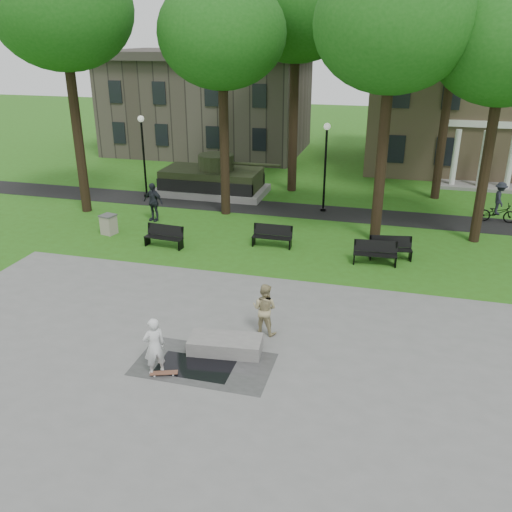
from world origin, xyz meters
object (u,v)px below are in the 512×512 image
(friend_watching, at_px, (265,309))
(park_bench_0, at_px, (164,236))
(trash_bin, at_px, (109,224))
(cyclist, at_px, (498,206))
(skateboarder, at_px, (154,346))
(concrete_block, at_px, (225,345))

(friend_watching, bearing_deg, park_bench_0, -33.25)
(park_bench_0, height_order, trash_bin, park_bench_0)
(trash_bin, bearing_deg, cyclist, 20.12)
(skateboarder, relative_size, friend_watching, 1.02)
(cyclist, bearing_deg, concrete_block, 145.78)
(concrete_block, relative_size, cyclist, 1.05)
(friend_watching, height_order, cyclist, cyclist)
(friend_watching, height_order, park_bench_0, friend_watching)
(cyclist, height_order, park_bench_0, cyclist)
(skateboarder, bearing_deg, park_bench_0, -109.41)
(concrete_block, xyz_separation_m, cyclist, (9.68, 15.28, 0.62))
(skateboarder, height_order, cyclist, cyclist)
(concrete_block, height_order, skateboarder, skateboarder)
(concrete_block, height_order, trash_bin, trash_bin)
(skateboarder, height_order, trash_bin, skateboarder)
(skateboarder, bearing_deg, trash_bin, -96.80)
(skateboarder, xyz_separation_m, trash_bin, (-7.11, 10.15, -0.41))
(friend_watching, xyz_separation_m, trash_bin, (-9.54, 7.17, -0.39))
(friend_watching, relative_size, park_bench_0, 0.94)
(park_bench_0, relative_size, trash_bin, 1.91)
(concrete_block, bearing_deg, cyclist, 57.66)
(concrete_block, distance_m, skateboarder, 2.32)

